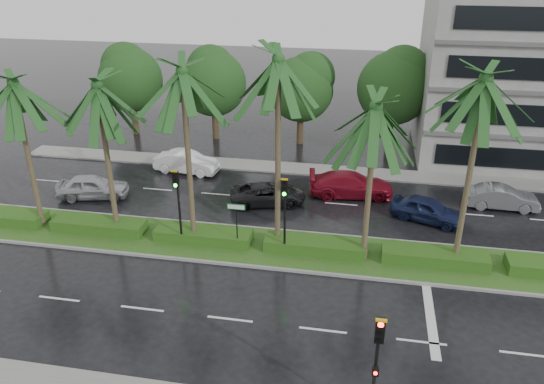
% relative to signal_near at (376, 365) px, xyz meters
% --- Properties ---
extents(ground, '(120.00, 120.00, 0.00)m').
position_rel_signal_near_xyz_m(ground, '(-6.00, 9.39, -2.50)').
color(ground, black).
rests_on(ground, ground).
extents(far_sidewalk, '(40.00, 2.00, 0.12)m').
position_rel_signal_near_xyz_m(far_sidewalk, '(-6.00, 21.39, -2.44)').
color(far_sidewalk, slate).
rests_on(far_sidewalk, ground).
extents(median, '(36.00, 4.00, 0.15)m').
position_rel_signal_near_xyz_m(median, '(-6.00, 10.39, -2.42)').
color(median, gray).
rests_on(median, ground).
extents(hedge, '(35.20, 1.40, 0.60)m').
position_rel_signal_near_xyz_m(hedge, '(-6.00, 10.39, -2.05)').
color(hedge, '#244E16').
rests_on(hedge, median).
extents(lane_markings, '(34.00, 13.06, 0.01)m').
position_rel_signal_near_xyz_m(lane_markings, '(-2.96, 8.96, -2.50)').
color(lane_markings, silver).
rests_on(lane_markings, ground).
extents(palm_row, '(26.30, 4.20, 10.56)m').
position_rel_signal_near_xyz_m(palm_row, '(-7.25, 10.41, 5.72)').
color(palm_row, '#423426').
rests_on(palm_row, median).
extents(signal_near, '(0.34, 0.45, 4.36)m').
position_rel_signal_near_xyz_m(signal_near, '(0.00, 0.00, 0.00)').
color(signal_near, black).
rests_on(signal_near, near_sidewalk).
extents(signal_median_left, '(0.34, 0.42, 4.36)m').
position_rel_signal_near_xyz_m(signal_median_left, '(-10.00, 9.69, 0.49)').
color(signal_median_left, black).
rests_on(signal_median_left, median).
extents(signal_median_right, '(0.34, 0.42, 4.36)m').
position_rel_signal_near_xyz_m(signal_median_right, '(-4.50, 9.69, 0.49)').
color(signal_median_right, black).
rests_on(signal_median_right, median).
extents(street_sign, '(0.95, 0.09, 2.60)m').
position_rel_signal_near_xyz_m(street_sign, '(-7.00, 9.87, -0.38)').
color(street_sign, black).
rests_on(street_sign, median).
extents(bg_trees, '(32.81, 5.50, 7.94)m').
position_rel_signal_near_xyz_m(bg_trees, '(-6.88, 26.98, 2.28)').
color(bg_trees, '#382D19').
rests_on(bg_trees, ground).
extents(building, '(16.00, 10.00, 12.00)m').
position_rel_signal_near_xyz_m(building, '(11.00, 27.39, 3.50)').
color(building, gray).
rests_on(building, ground).
extents(car_silver, '(2.71, 4.68, 1.50)m').
position_rel_signal_near_xyz_m(car_silver, '(-17.50, 14.53, -1.75)').
color(car_silver, '#B2B3BA').
rests_on(car_silver, ground).
extents(car_white, '(1.99, 4.65, 1.49)m').
position_rel_signal_near_xyz_m(car_white, '(-13.00, 19.53, -1.76)').
color(car_white, white).
rests_on(car_white, ground).
extents(car_darkgrey, '(3.29, 5.03, 1.29)m').
position_rel_signal_near_xyz_m(car_darkgrey, '(-6.50, 15.69, -1.86)').
color(car_darkgrey, black).
rests_on(car_darkgrey, ground).
extents(car_red, '(2.79, 5.54, 1.54)m').
position_rel_signal_near_xyz_m(car_red, '(-1.50, 17.75, -1.73)').
color(car_red, maroon).
rests_on(car_red, ground).
extents(car_blue, '(3.04, 4.49, 1.42)m').
position_rel_signal_near_xyz_m(car_blue, '(3.00, 15.14, -1.79)').
color(car_blue, '#182248').
rests_on(car_blue, ground).
extents(car_grey, '(1.48, 4.23, 1.39)m').
position_rel_signal_near_xyz_m(car_grey, '(7.58, 17.64, -1.81)').
color(car_grey, slate).
rests_on(car_grey, ground).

